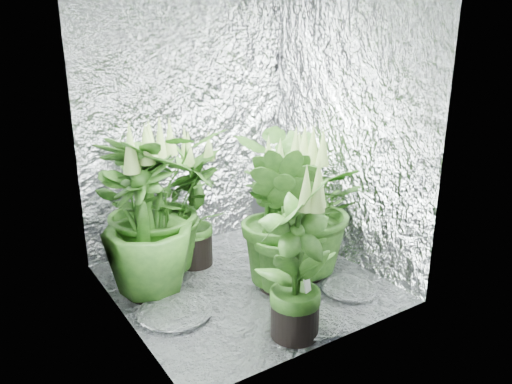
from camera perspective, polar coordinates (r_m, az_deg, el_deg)
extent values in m
plane|color=white|center=(3.33, -1.19, -10.33)|extent=(1.60, 1.60, 0.00)
cube|color=white|center=(3.68, -7.97, 8.78)|extent=(1.60, 0.02, 2.00)
cube|color=white|center=(2.36, 8.98, 3.47)|extent=(1.60, 0.02, 2.00)
cube|color=white|center=(2.66, -16.15, 4.65)|extent=(0.02, 1.60, 2.00)
cube|color=white|center=(3.47, 10.11, 8.10)|extent=(0.02, 1.60, 2.00)
cylinder|color=black|center=(3.47, -10.96, -7.17)|extent=(0.28, 0.28, 0.25)
cylinder|color=#472D1A|center=(3.42, -11.07, -5.51)|extent=(0.26, 0.26, 0.03)
imported|color=#1A4013|center=(3.32, -11.37, -1.03)|extent=(1.01, 1.01, 0.98)
cone|color=#73954A|center=(3.21, -11.84, 6.20)|extent=(0.09, 0.09, 0.25)
cylinder|color=black|center=(3.56, -7.03, -6.48)|extent=(0.25, 0.25, 0.23)
cylinder|color=#472D1A|center=(3.52, -7.10, -5.04)|extent=(0.23, 0.23, 0.03)
imported|color=#1A4013|center=(3.43, -7.26, -1.06)|extent=(0.64, 0.64, 0.88)
cone|color=#73954A|center=(3.32, -7.53, 5.26)|extent=(0.08, 0.08, 0.23)
cylinder|color=black|center=(3.82, 4.71, -4.53)|extent=(0.26, 0.26, 0.24)
cylinder|color=#472D1A|center=(3.79, 4.75, -3.09)|extent=(0.24, 0.24, 0.03)
imported|color=#1A4013|center=(3.71, 4.84, 0.17)|extent=(0.54, 0.54, 0.84)
cone|color=#73954A|center=(3.61, 4.99, 5.64)|extent=(0.08, 0.08, 0.24)
cylinder|color=black|center=(3.22, -11.93, -8.92)|extent=(0.32, 0.32, 0.29)
cylinder|color=#472D1A|center=(3.17, -12.08, -6.87)|extent=(0.29, 0.29, 0.03)
imported|color=#1A4013|center=(3.07, -12.40, -2.44)|extent=(0.79, 0.79, 0.99)
cone|color=#73954A|center=(2.95, -12.96, 5.38)|extent=(0.10, 0.10, 0.29)
cylinder|color=black|center=(3.38, 5.44, -7.65)|extent=(0.27, 0.27, 0.24)
cylinder|color=#472D1A|center=(3.34, 5.50, -6.02)|extent=(0.25, 0.25, 0.03)
imported|color=#1A4013|center=(3.24, 5.64, -1.64)|extent=(0.97, 0.97, 0.94)
cone|color=#73954A|center=(3.12, 5.87, 5.46)|extent=(0.09, 0.09, 0.24)
cylinder|color=black|center=(2.78, 4.46, -13.93)|extent=(0.26, 0.26, 0.23)
cylinder|color=#472D1A|center=(2.72, 4.51, -12.11)|extent=(0.24, 0.24, 0.03)
imported|color=#1A4013|center=(2.61, 4.65, -7.33)|extent=(0.64, 0.64, 0.89)
cone|color=#73954A|center=(2.47, 4.87, 0.80)|extent=(0.08, 0.08, 0.23)
cylinder|color=black|center=(3.23, 2.66, -9.05)|extent=(0.25, 0.25, 0.23)
cylinder|color=#472D1A|center=(3.19, 2.68, -7.48)|extent=(0.23, 0.23, 0.03)
imported|color=#1A4013|center=(3.07, 2.76, -2.76)|extent=(0.64, 0.64, 0.93)
cone|color=#73954A|center=(2.95, 2.88, 4.71)|extent=(0.08, 0.08, 0.23)
cylinder|color=black|center=(4.09, 1.74, -4.08)|extent=(0.14, 0.14, 0.08)
cylinder|color=black|center=(4.03, 1.76, -1.95)|extent=(0.12, 0.12, 0.10)
cylinder|color=#4C4C51|center=(3.99, 1.18, -2.17)|extent=(0.08, 0.30, 0.30)
torus|color=#4C4C51|center=(3.99, 1.18, -2.17)|extent=(0.08, 0.31, 0.32)
cube|color=white|center=(2.70, 5.89, -10.52)|extent=(0.05, 0.04, 0.08)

